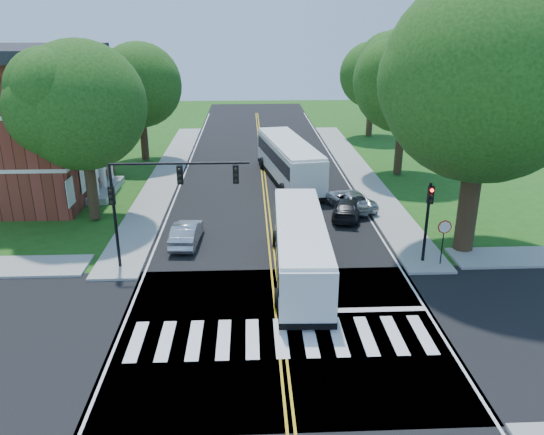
{
  "coord_description": "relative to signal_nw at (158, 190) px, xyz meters",
  "views": [
    {
      "loc": [
        -1.23,
        -19.48,
        12.46
      ],
      "look_at": [
        -0.02,
        7.53,
        2.4
      ],
      "focal_mm": 35.0,
      "sensor_mm": 36.0,
      "label": 1
    }
  ],
  "objects": [
    {
      "name": "signal_nw",
      "position": [
        0.0,
        0.0,
        0.0
      ],
      "size": [
        7.15,
        0.46,
        5.66
      ],
      "color": "black",
      "rests_on": "ground"
    },
    {
      "name": "center_line",
      "position": [
        5.86,
        15.57,
        -4.36
      ],
      "size": [
        0.36,
        70.0,
        0.01
      ],
      "primitive_type": "cube",
      "color": "gold",
      "rests_on": "road"
    },
    {
      "name": "tree_east_mid",
      "position": [
        17.36,
        17.57,
        3.48
      ],
      "size": [
        8.4,
        8.4,
        11.93
      ],
      "color": "#311E13",
      "rests_on": "ground"
    },
    {
      "name": "bus_follow",
      "position": [
        7.88,
        16.18,
        -2.61
      ],
      "size": [
        4.87,
        13.13,
        3.33
      ],
      "rotation": [
        0.0,
        0.0,
        3.31
      ],
      "color": "white",
      "rests_on": "road"
    },
    {
      "name": "tree_west_far",
      "position": [
        -5.14,
        23.57,
        2.62
      ],
      "size": [
        7.6,
        7.6,
        10.67
      ],
      "color": "#311E13",
      "rests_on": "ground"
    },
    {
      "name": "cross_road",
      "position": [
        5.86,
        -6.43,
        -4.37
      ],
      "size": [
        60.0,
        12.0,
        0.01
      ],
      "primitive_type": "cube",
      "color": "black",
      "rests_on": "ground"
    },
    {
      "name": "ground",
      "position": [
        5.86,
        -6.43,
        -4.38
      ],
      "size": [
        140.0,
        140.0,
        0.0
      ],
      "primitive_type": "plane",
      "color": "#1E4D13",
      "rests_on": "ground"
    },
    {
      "name": "edge_line_w",
      "position": [
        -0.94,
        15.57,
        -4.36
      ],
      "size": [
        0.12,
        70.0,
        0.01
      ],
      "primitive_type": "cube",
      "color": "silver",
      "rests_on": "road"
    },
    {
      "name": "stop_sign",
      "position": [
        14.86,
        -0.45,
        -2.35
      ],
      "size": [
        0.76,
        0.08,
        2.53
      ],
      "color": "black",
      "rests_on": "ground"
    },
    {
      "name": "road",
      "position": [
        5.86,
        11.57,
        -4.37
      ],
      "size": [
        14.0,
        96.0,
        0.01
      ],
      "primitive_type": "cube",
      "color": "black",
      "rests_on": "ground"
    },
    {
      "name": "suv",
      "position": [
        11.6,
        9.02,
        -3.69
      ],
      "size": [
        3.6,
        5.31,
        1.35
      ],
      "primitive_type": "imported",
      "rotation": [
        0.0,
        0.0,
        3.45
      ],
      "color": "#A9ABB0",
      "rests_on": "road"
    },
    {
      "name": "edge_line_e",
      "position": [
        12.66,
        15.57,
        -4.36
      ],
      "size": [
        0.12,
        70.0,
        0.01
      ],
      "primitive_type": "cube",
      "color": "silver",
      "rests_on": "road"
    },
    {
      "name": "crosswalk",
      "position": [
        5.86,
        -6.93,
        -4.36
      ],
      "size": [
        12.6,
        3.0,
        0.01
      ],
      "primitive_type": "cube",
      "color": "silver",
      "rests_on": "road"
    },
    {
      "name": "tree_east_far",
      "position": [
        18.36,
        33.57,
        2.48
      ],
      "size": [
        7.2,
        7.2,
        10.34
      ],
      "color": "#311E13",
      "rests_on": "ground"
    },
    {
      "name": "bus_lead",
      "position": [
        7.21,
        -0.96,
        -2.81
      ],
      "size": [
        3.07,
        11.51,
        2.95
      ],
      "rotation": [
        0.0,
        0.0,
        3.11
      ],
      "color": "white",
      "rests_on": "road"
    },
    {
      "name": "dark_sedan",
      "position": [
        11.16,
        7.35,
        -3.73
      ],
      "size": [
        2.81,
        4.71,
        1.28
      ],
      "primitive_type": "imported",
      "rotation": [
        0.0,
        0.0,
        2.9
      ],
      "color": "black",
      "rests_on": "road"
    },
    {
      "name": "stop_bar",
      "position": [
        9.36,
        -4.83,
        -4.36
      ],
      "size": [
        6.6,
        0.4,
        0.01
      ],
      "primitive_type": "cube",
      "color": "silver",
      "rests_on": "road"
    },
    {
      "name": "hatchback",
      "position": [
        0.88,
        3.27,
        -3.68
      ],
      "size": [
        1.72,
        4.24,
        1.37
      ],
      "primitive_type": "imported",
      "rotation": [
        0.0,
        0.0,
        3.08
      ],
      "color": "#AAACB1",
      "rests_on": "road"
    },
    {
      "name": "tree_west_near",
      "position": [
        -5.64,
        7.57,
        3.15
      ],
      "size": [
        8.0,
        8.0,
        11.4
      ],
      "color": "#311E13",
      "rests_on": "ground"
    },
    {
      "name": "signal_ne",
      "position": [
        14.06,
        0.01,
        -1.41
      ],
      "size": [
        0.3,
        0.46,
        4.4
      ],
      "color": "black",
      "rests_on": "ground"
    },
    {
      "name": "sidewalk_nw",
      "position": [
        -2.44,
        18.57,
        -4.3
      ],
      "size": [
        2.6,
        40.0,
        0.15
      ],
      "primitive_type": "cube",
      "color": "gray",
      "rests_on": "ground"
    },
    {
      "name": "sidewalk_ne",
      "position": [
        14.16,
        18.57,
        -4.3
      ],
      "size": [
        2.6,
        40.0,
        0.15
      ],
      "primitive_type": "cube",
      "color": "gray",
      "rests_on": "ground"
    },
    {
      "name": "tree_ne_big",
      "position": [
        16.86,
        1.57,
        5.24
      ],
      "size": [
        10.8,
        10.8,
        14.91
      ],
      "color": "#311E13",
      "rests_on": "ground"
    }
  ]
}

